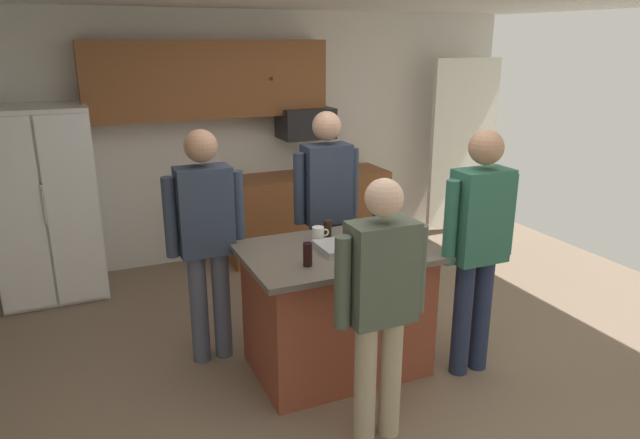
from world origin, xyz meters
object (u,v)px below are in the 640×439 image
object	(u,v)px
refrigerator	(46,204)
serving_tray	(349,245)
tumbler_amber	(308,254)
person_guest_by_door	(206,232)
glass_pilsner	(327,228)
glass_short_whisky	(406,237)
microwave_over_range	(306,123)
person_guest_left	(326,202)
glass_stout_tall	(377,222)
mug_ceramic_white	(386,234)
person_elder_center	(381,297)
kitchen_island	(337,309)
glass_dark_ale	(368,252)
mug_blue_stoneware	(318,234)
person_host_foreground	(478,238)

from	to	relation	value
refrigerator	serving_tray	world-z (taller)	refrigerator
tumbler_amber	serving_tray	xyz separation A→B (m)	(0.39, 0.19, -0.06)
person_guest_by_door	glass_pilsner	bearing A→B (deg)	17.01
glass_short_whisky	serving_tray	world-z (taller)	glass_short_whisky
microwave_over_range	person_guest_left	size ratio (longest dim) A/B	0.32
glass_stout_tall	mug_ceramic_white	world-z (taller)	glass_stout_tall
glass_pilsner	serving_tray	world-z (taller)	glass_pilsner
person_elder_center	mug_ceramic_white	bearing A→B (deg)	-23.54
refrigerator	glass_pilsner	bearing A→B (deg)	-45.59
kitchen_island	serving_tray	world-z (taller)	serving_tray
kitchen_island	glass_short_whisky	size ratio (longest dim) A/B	7.74
person_elder_center	glass_stout_tall	world-z (taller)	person_elder_center
serving_tray	refrigerator	bearing A→B (deg)	130.99
glass_dark_ale	mug_ceramic_white	bearing A→B (deg)	45.67
person_guest_left	person_guest_by_door	bearing A→B (deg)	-55.97
glass_pilsner	person_guest_by_door	bearing A→B (deg)	165.25
kitchen_island	glass_short_whisky	distance (m)	0.72
glass_stout_tall	person_guest_by_door	bearing A→B (deg)	166.98
mug_blue_stoneware	tumbler_amber	size ratio (longest dim) A/B	0.83
mug_blue_stoneware	tumbler_amber	bearing A→B (deg)	-121.89
mug_blue_stoneware	glass_short_whisky	distance (m)	0.63
refrigerator	glass_dark_ale	bearing A→B (deg)	-52.23
person_guest_left	glass_dark_ale	bearing A→B (deg)	9.21
refrigerator	mug_ceramic_white	bearing A→B (deg)	-44.12
person_host_foreground	glass_stout_tall	bearing A→B (deg)	-29.32
tumbler_amber	person_guest_by_door	bearing A→B (deg)	125.07
person_guest_left	serving_tray	xyz separation A→B (m)	(-0.19, -0.80, -0.09)
refrigerator	mug_ceramic_white	xyz separation A→B (m)	(2.27, -2.20, 0.09)
person_host_foreground	serving_tray	size ratio (longest dim) A/B	3.99
person_guest_left	microwave_over_range	bearing A→B (deg)	-177.46
microwave_over_range	glass_stout_tall	xyz separation A→B (m)	(-0.30, -2.14, -0.45)
glass_stout_tall	glass_pilsner	world-z (taller)	glass_stout_tall
microwave_over_range	person_elder_center	world-z (taller)	microwave_over_range
microwave_over_range	kitchen_island	bearing A→B (deg)	-107.27
person_guest_left	mug_blue_stoneware	world-z (taller)	person_guest_left
glass_stout_tall	mug_blue_stoneware	size ratio (longest dim) A/B	1.17
person_guest_by_door	person_host_foreground	world-z (taller)	person_host_foreground
glass_pilsner	glass_dark_ale	size ratio (longest dim) A/B	0.94
serving_tray	glass_dark_ale	bearing A→B (deg)	-89.44
kitchen_island	tumbler_amber	distance (m)	0.65
glass_pilsner	tumbler_amber	bearing A→B (deg)	-126.57
glass_short_whisky	person_elder_center	bearing A→B (deg)	-131.54
glass_dark_ale	person_host_foreground	bearing A→B (deg)	-9.26
mug_blue_stoneware	tumbler_amber	xyz separation A→B (m)	(-0.25, -0.40, 0.02)
mug_blue_stoneware	person_guest_left	bearing A→B (deg)	60.90
glass_short_whisky	person_host_foreground	bearing A→B (deg)	-28.30
microwave_over_range	glass_stout_tall	world-z (taller)	microwave_over_range
glass_dark_ale	person_guest_left	bearing A→B (deg)	80.26
refrigerator	serving_tray	size ratio (longest dim) A/B	3.99
microwave_over_range	mug_blue_stoneware	world-z (taller)	microwave_over_range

